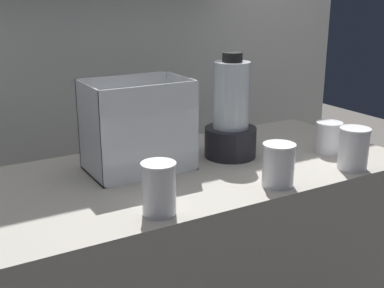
{
  "coord_description": "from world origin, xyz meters",
  "views": [
    {
      "loc": [
        -0.74,
        -1.28,
        1.44
      ],
      "look_at": [
        0.0,
        0.0,
        0.98
      ],
      "focal_mm": 46.46,
      "sensor_mm": 36.0,
      "label": 1
    }
  ],
  "objects_px": {
    "juice_cup_beet_far_left": "(159,191)",
    "juice_cup_mango_right": "(328,139)",
    "juice_cup_orange_middle": "(353,152)",
    "carrot_display_bin": "(138,142)",
    "blender_pitcher": "(231,118)",
    "juice_cup_carrot_left": "(278,168)"
  },
  "relations": [
    {
      "from": "juice_cup_orange_middle",
      "to": "juice_cup_beet_far_left",
      "type": "bearing_deg",
      "value": 179.2
    },
    {
      "from": "blender_pitcher",
      "to": "carrot_display_bin",
      "type": "bearing_deg",
      "value": 172.86
    },
    {
      "from": "blender_pitcher",
      "to": "juice_cup_beet_far_left",
      "type": "relative_size",
      "value": 2.57
    },
    {
      "from": "carrot_display_bin",
      "to": "juice_cup_carrot_left",
      "type": "relative_size",
      "value": 2.5
    },
    {
      "from": "juice_cup_orange_middle",
      "to": "blender_pitcher",
      "type": "bearing_deg",
      "value": 131.39
    },
    {
      "from": "juice_cup_beet_far_left",
      "to": "blender_pitcher",
      "type": "bearing_deg",
      "value": 34.93
    },
    {
      "from": "juice_cup_beet_far_left",
      "to": "juice_cup_mango_right",
      "type": "distance_m",
      "value": 0.74
    },
    {
      "from": "juice_cup_beet_far_left",
      "to": "juice_cup_mango_right",
      "type": "xyz_separation_m",
      "value": [
        0.72,
        0.15,
        -0.01
      ]
    },
    {
      "from": "juice_cup_mango_right",
      "to": "juice_cup_orange_middle",
      "type": "bearing_deg",
      "value": -108.47
    },
    {
      "from": "juice_cup_mango_right",
      "to": "juice_cup_carrot_left",
      "type": "bearing_deg",
      "value": -156.51
    },
    {
      "from": "blender_pitcher",
      "to": "juice_cup_orange_middle",
      "type": "xyz_separation_m",
      "value": [
        0.26,
        -0.3,
        -0.08
      ]
    },
    {
      "from": "blender_pitcher",
      "to": "juice_cup_beet_far_left",
      "type": "xyz_separation_m",
      "value": [
        -0.41,
        -0.29,
        -0.07
      ]
    },
    {
      "from": "carrot_display_bin",
      "to": "blender_pitcher",
      "type": "bearing_deg",
      "value": -7.14
    },
    {
      "from": "blender_pitcher",
      "to": "juice_cup_orange_middle",
      "type": "bearing_deg",
      "value": -48.61
    },
    {
      "from": "juice_cup_orange_middle",
      "to": "juice_cup_mango_right",
      "type": "bearing_deg",
      "value": 71.53
    },
    {
      "from": "carrot_display_bin",
      "to": "juice_cup_beet_far_left",
      "type": "distance_m",
      "value": 0.34
    },
    {
      "from": "juice_cup_orange_middle",
      "to": "carrot_display_bin",
      "type": "bearing_deg",
      "value": 149.98
    },
    {
      "from": "juice_cup_carrot_left",
      "to": "juice_cup_orange_middle",
      "type": "xyz_separation_m",
      "value": [
        0.29,
        -0.01,
        0.0
      ]
    },
    {
      "from": "juice_cup_beet_far_left",
      "to": "juice_cup_carrot_left",
      "type": "relative_size",
      "value": 1.09
    },
    {
      "from": "juice_cup_carrot_left",
      "to": "juice_cup_mango_right",
      "type": "bearing_deg",
      "value": 23.49
    },
    {
      "from": "juice_cup_beet_far_left",
      "to": "juice_cup_carrot_left",
      "type": "xyz_separation_m",
      "value": [
        0.38,
        -0.0,
        -0.01
      ]
    },
    {
      "from": "juice_cup_beet_far_left",
      "to": "juice_cup_orange_middle",
      "type": "xyz_separation_m",
      "value": [
        0.67,
        -0.01,
        -0.0
      ]
    }
  ]
}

